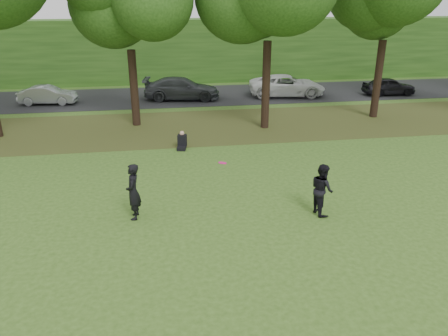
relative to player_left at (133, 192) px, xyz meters
name	(u,v)px	position (x,y,z in m)	size (l,w,h in m)	color
ground	(231,256)	(2.73, -2.71, -0.94)	(120.00, 120.00, 0.00)	#325019
leaf_litter	(191,127)	(2.73, 10.29, -0.93)	(60.00, 7.00, 0.01)	#4E411C
street	(182,96)	(2.73, 18.29, -0.93)	(70.00, 7.00, 0.02)	black
far_hedge	(176,51)	(2.73, 24.29, 1.56)	(70.00, 3.00, 5.00)	#1F4413
player_left	(133,192)	(0.00, 0.00, 0.00)	(0.69, 0.45, 1.88)	black
player_right	(322,189)	(6.13, -0.61, -0.06)	(0.85, 0.66, 1.75)	black
parked_cars	(200,89)	(3.91, 17.02, -0.21)	(38.41, 3.15, 1.50)	black
frisbee	(222,163)	(2.85, -0.34, 0.96)	(0.31, 0.31, 0.10)	#F4147F
seated_person	(182,142)	(1.99, 6.77, -0.63)	(0.54, 0.80, 0.83)	black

